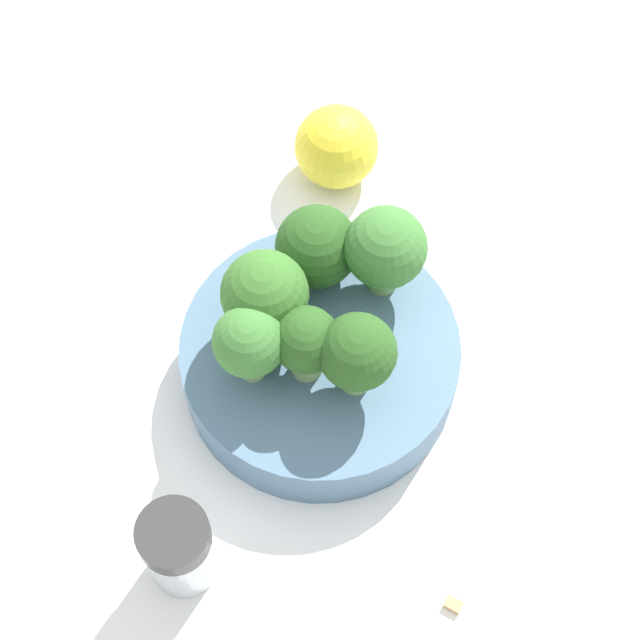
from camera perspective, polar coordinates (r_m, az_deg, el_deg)
The scene contains 12 objects.
ground_plane at distance 0.66m, azimuth 0.00°, elevation -2.94°, with size 3.00×3.00×0.00m, color white.
bowl at distance 0.64m, azimuth 0.00°, elevation -2.19°, with size 0.17×0.17×0.04m, color slate.
broccoli_floret_0 at distance 0.61m, azimuth 3.51°, elevation 3.78°, with size 0.05×0.05×0.06m.
broccoli_floret_1 at distance 0.58m, azimuth -3.79°, elevation -1.24°, with size 0.04×0.04×0.06m.
broccoli_floret_2 at distance 0.59m, azimuth -0.74°, elevation -1.21°, with size 0.04×0.04×0.06m.
broccoli_floret_3 at distance 0.58m, azimuth 1.70°, elevation -2.06°, with size 0.04×0.04×0.06m.
broccoli_floret_4 at distance 0.60m, azimuth -2.97°, elevation 1.34°, with size 0.05×0.05×0.06m.
broccoli_floret_5 at distance 0.62m, azimuth -0.16°, elevation 3.91°, with size 0.05×0.05×0.05m.
pepper_shaker at distance 0.59m, azimuth -7.53°, elevation -12.01°, with size 0.04×0.04×0.07m.
lemon_wedge at distance 0.71m, azimuth 0.89°, elevation 9.23°, with size 0.06×0.06×0.06m, color yellow.
almond_crumb_0 at distance 0.63m, azimuth -7.48°, elevation -10.48°, with size 0.01×0.01×0.01m, color olive.
almond_crumb_1 at distance 0.61m, azimuth 7.16°, elevation -14.78°, with size 0.01×0.01×0.01m, color tan.
Camera 1 is at (-0.18, -0.21, 0.60)m, focal length 60.00 mm.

